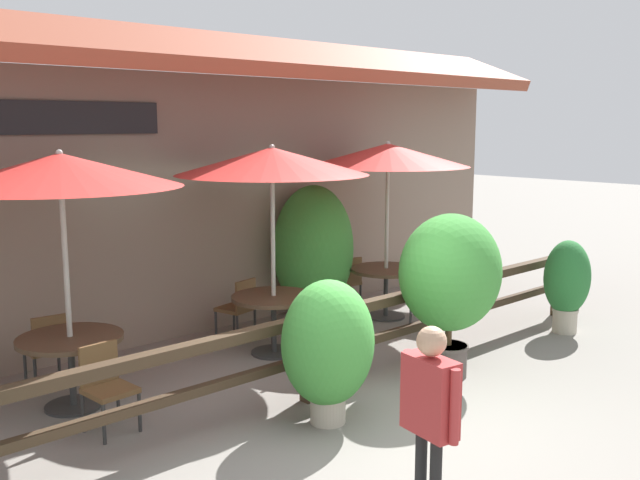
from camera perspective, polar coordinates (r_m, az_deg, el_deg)
name	(u,v)px	position (r m, az deg, el deg)	size (l,w,h in m)	color
ground_plane	(381,432)	(7.12, 4.91, -15.04)	(60.00, 60.00, 0.00)	gray
building_facade	(156,182)	(9.77, -12.95, 4.56)	(14.28, 1.49, 4.23)	gray
patio_railing	(309,338)	(7.57, -0.92, -7.87)	(10.40, 0.14, 0.95)	#3D2D1E
patio_umbrella_near	(60,171)	(7.54, -20.07, 5.24)	(2.42, 2.42, 2.68)	#B7B2A8
dining_table_near	(71,350)	(7.87, -19.31, -8.33)	(1.08, 1.08, 0.77)	#4C3826
chair_near_streetside	(106,384)	(7.25, -16.72, -10.96)	(0.45, 0.45, 0.84)	brown
chair_near_wallside	(48,346)	(8.63, -20.94, -7.92)	(0.45, 0.45, 0.84)	brown
patio_umbrella_middle	(272,161)	(8.87, -3.86, 6.30)	(2.42, 2.42, 2.68)	#B7B2A8
dining_table_middle	(274,307)	(9.15, -3.73, -5.36)	(1.08, 1.08, 0.77)	#4C3826
chair_middle_streetside	(319,331)	(8.61, -0.11, -7.31)	(0.48, 0.48, 0.84)	brown
chair_middle_wallside	(239,306)	(9.85, -6.51, -5.24)	(0.51, 0.51, 0.84)	brown
patio_umbrella_far	(388,155)	(10.64, 5.46, 6.77)	(2.42, 2.42, 2.68)	#B7B2A8
dining_table_far	(386,278)	(10.88, 5.31, -3.03)	(1.08, 1.08, 0.77)	#4C3826
chair_far_streetside	(425,296)	(10.41, 8.39, -4.48)	(0.50, 0.50, 0.84)	brown
chair_far_wallside	(346,280)	(11.37, 2.13, -3.22)	(0.47, 0.47, 0.84)	brown
potted_plant_tall_tropical	(567,281)	(10.61, 19.15, -3.14)	(0.69, 0.62, 1.32)	#B7AD99
potted_plant_entrance_palm	(328,345)	(7.02, 0.65, -8.41)	(0.96, 0.86, 1.44)	#B7AD99
potted_plant_broad_leaf	(450,276)	(8.32, 10.37, -2.86)	(1.25, 1.13, 1.92)	#564C47
potted_plant_small_flowering	(313,251)	(10.81, -0.52, -0.85)	(1.28, 1.15, 2.02)	brown
pedestrian	(430,404)	(5.15, 8.79, -12.80)	(0.25, 0.55, 1.56)	black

